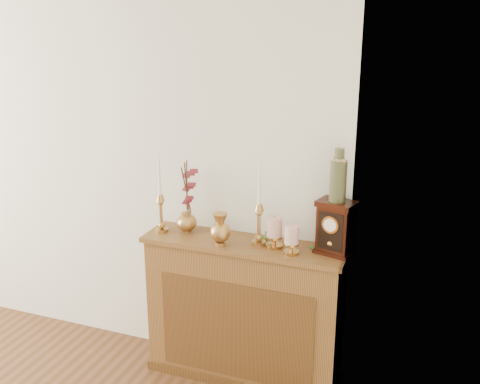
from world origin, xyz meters
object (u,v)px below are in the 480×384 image
at_px(candlestick_left, 161,207).
at_px(mantel_clock, 335,228).
at_px(candlestick_center, 259,218).
at_px(ginger_jar, 189,198).
at_px(bud_vase, 220,230).
at_px(ceramic_vase, 338,178).

bearing_deg(candlestick_left, mantel_clock, 2.62).
distance_m(candlestick_left, mantel_clock, 1.08).
bearing_deg(mantel_clock, candlestick_center, -160.97).
relative_size(candlestick_left, ginger_jar, 1.05).
bearing_deg(candlestick_center, ginger_jar, 171.13).
xyz_separation_m(candlestick_center, mantel_clock, (0.44, 0.03, -0.02)).
xyz_separation_m(bud_vase, ceramic_vase, (0.65, 0.13, 0.35)).
relative_size(bud_vase, ceramic_vase, 0.66).
bearing_deg(ginger_jar, bud_vase, -30.99).
bearing_deg(ginger_jar, mantel_clock, -2.63).
distance_m(candlestick_center, bud_vase, 0.24).
height_order(candlestick_center, mantel_clock, candlestick_center).
relative_size(candlestick_left, ceramic_vase, 1.67).
bearing_deg(candlestick_center, candlestick_left, -178.54).
xyz_separation_m(candlestick_left, ceramic_vase, (1.08, 0.05, 0.28)).
height_order(bud_vase, ginger_jar, ginger_jar).
height_order(candlestick_left, mantel_clock, candlestick_left).
xyz_separation_m(bud_vase, ginger_jar, (-0.28, 0.17, 0.11)).
relative_size(candlestick_center, bud_vase, 2.62).
height_order(bud_vase, ceramic_vase, ceramic_vase).
bearing_deg(bud_vase, ceramic_vase, 11.04).
distance_m(candlestick_center, mantel_clock, 0.44).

